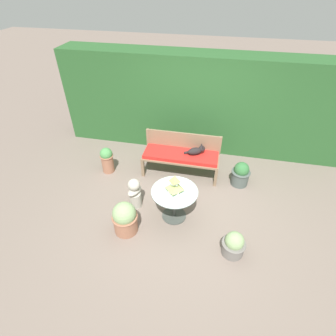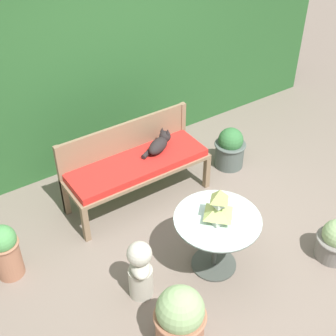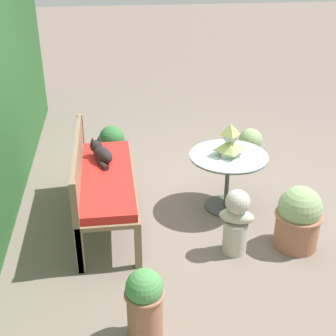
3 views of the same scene
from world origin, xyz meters
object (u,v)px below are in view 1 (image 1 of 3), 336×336
patio_table (174,197)px  potted_plant_bench_left (234,244)px  cat (196,151)px  potted_plant_table_near (241,174)px  pagoda_birdhouse (175,185)px  garden_bust (135,193)px  garden_bench (181,156)px  potted_plant_path_edge (125,218)px  potted_plant_bench_right (107,159)px

patio_table → potted_plant_bench_left: 1.21m
cat → potted_plant_table_near: size_ratio=0.81×
cat → pagoda_birdhouse: pagoda_birdhouse is taller
patio_table → garden_bust: (-0.75, 0.10, -0.16)m
garden_bench → garden_bust: (-0.65, -1.12, -0.13)m
garden_bust → potted_plant_path_edge: size_ratio=1.04×
patio_table → pagoda_birdhouse: (0.00, 0.00, 0.27)m
garden_bust → pagoda_birdhouse: bearing=-75.6°
potted_plant_bench_right → potted_plant_table_near: potted_plant_bench_right is taller
garden_bench → cat: 0.35m
patio_table → potted_plant_bench_left: size_ratio=1.81×
cat → potted_plant_bench_left: cat is taller
potted_plant_bench_left → garden_bench: bearing=122.7°
pagoda_birdhouse → potted_plant_table_near: size_ratio=0.65×
patio_table → garden_bust: garden_bust is taller
potted_plant_bench_right → potted_plant_bench_left: potted_plant_bench_right is taller
potted_plant_path_edge → potted_plant_bench_left: bearing=-2.4°
pagoda_birdhouse → potted_plant_table_near: pagoda_birdhouse is taller
cat → potted_plant_bench_left: bearing=-91.4°
garden_bust → potted_plant_bench_left: garden_bust is taller
garden_bench → garden_bust: garden_bust is taller
garden_bench → potted_plant_table_near: size_ratio=3.05×
patio_table → potted_plant_path_edge: size_ratio=1.30×
patio_table → potted_plant_table_near: size_ratio=1.52×
pagoda_birdhouse → potted_plant_bench_right: size_ratio=0.57×
garden_bust → potted_plant_table_near: garden_bust is taller
pagoda_birdhouse → potted_plant_bench_left: size_ratio=0.77×
potted_plant_table_near → potted_plant_bench_left: 1.72m
pagoda_birdhouse → potted_plant_path_edge: 0.99m
patio_table → potted_plant_path_edge: patio_table is taller
garden_bust → potted_plant_bench_right: (-0.90, 0.89, -0.01)m
potted_plant_path_edge → garden_bench: bearing=69.5°
cat → garden_bust: (-0.96, -1.17, -0.29)m
potted_plant_bench_left → pagoda_birdhouse: bearing=151.9°
cat → pagoda_birdhouse: 1.29m
pagoda_birdhouse → potted_plant_path_edge: pagoda_birdhouse is taller
cat → potted_plant_table_near: (0.94, -0.11, -0.37)m
potted_plant_path_edge → potted_plant_bench_right: bearing=121.9°
pagoda_birdhouse → cat: bearing=80.8°
patio_table → cat: bearing=80.8°
cat → potted_plant_path_edge: (-0.95, -1.75, -0.32)m
patio_table → potted_plant_path_edge: bearing=-147.1°
patio_table → pagoda_birdhouse: pagoda_birdhouse is taller
garden_bench → potted_plant_bench_right: bearing=-171.4°
garden_bust → potted_plant_path_edge: 0.58m
garden_bust → potted_plant_bench_left: 1.92m
potted_plant_table_near → potted_plant_bench_left: bearing=-93.6°
potted_plant_bench_right → potted_plant_bench_left: 3.11m
garden_bust → potted_plant_bench_right: size_ratio=1.08×
potted_plant_table_near → potted_plant_path_edge: 2.50m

